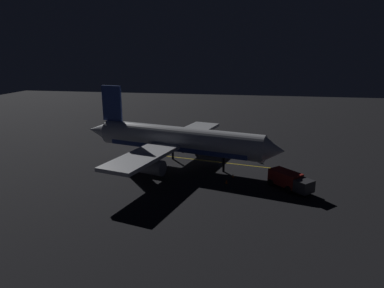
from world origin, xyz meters
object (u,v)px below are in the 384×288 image
(traffic_cone_under_wing, at_px, (226,182))
(ground_crew_worker, at_px, (252,154))
(airliner, at_px, (176,140))
(catering_truck, at_px, (183,138))
(baggage_truck, at_px, (289,181))
(traffic_cone_near_left, at_px, (204,150))
(traffic_cone_near_right, at_px, (233,176))

(traffic_cone_under_wing, bearing_deg, ground_crew_worker, 164.17)
(airliner, xyz_separation_m, catering_truck, (-11.94, -1.26, -2.67))
(baggage_truck, distance_m, ground_crew_worker, 12.86)
(catering_truck, height_order, traffic_cone_near_left, catering_truck)
(baggage_truck, xyz_separation_m, traffic_cone_near_left, (-15.05, -13.21, -0.92))
(catering_truck, bearing_deg, baggage_truck, 42.89)
(baggage_truck, relative_size, traffic_cone_near_left, 10.23)
(traffic_cone_near_right, bearing_deg, ground_crew_worker, 164.21)
(catering_truck, relative_size, traffic_cone_near_left, 11.14)
(traffic_cone_under_wing, bearing_deg, traffic_cone_near_right, 164.03)
(traffic_cone_near_right, bearing_deg, traffic_cone_under_wing, -15.97)
(baggage_truck, distance_m, traffic_cone_near_left, 20.05)
(traffic_cone_near_right, bearing_deg, baggage_truck, 67.56)
(traffic_cone_near_left, height_order, traffic_cone_near_right, same)
(ground_crew_worker, bearing_deg, catering_truck, -118.72)
(baggage_truck, height_order, catering_truck, catering_truck)
(catering_truck, distance_m, ground_crew_worker, 14.70)
(baggage_truck, bearing_deg, catering_truck, -137.11)
(airliner, relative_size, traffic_cone_under_wing, 59.82)
(traffic_cone_near_right, bearing_deg, airliner, -114.03)
(catering_truck, relative_size, traffic_cone_near_right, 11.14)
(airliner, relative_size, ground_crew_worker, 18.91)
(catering_truck, bearing_deg, traffic_cone_near_left, 48.30)
(baggage_truck, bearing_deg, traffic_cone_near_right, -112.44)
(airliner, xyz_separation_m, traffic_cone_near_left, (-7.98, 3.18, -3.70))
(baggage_truck, xyz_separation_m, traffic_cone_near_right, (-3.01, -7.29, -0.92))
(baggage_truck, distance_m, traffic_cone_under_wing, 8.07)
(ground_crew_worker, distance_m, traffic_cone_under_wing, 11.90)
(baggage_truck, bearing_deg, airliner, -113.33)
(traffic_cone_near_left, height_order, traffic_cone_under_wing, same)
(traffic_cone_near_left, relative_size, traffic_cone_near_right, 1.00)
(traffic_cone_under_wing, bearing_deg, traffic_cone_near_left, -160.29)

